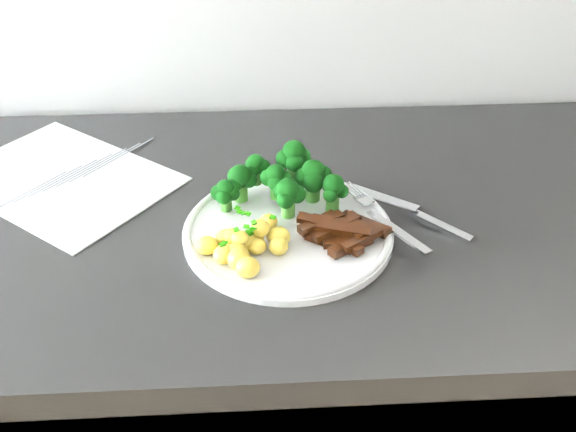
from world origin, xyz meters
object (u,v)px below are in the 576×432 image
beef_strips (342,231)px  plate (288,230)px  counter (242,423)px  fork (386,220)px  broccoli (284,178)px  knife (424,218)px  recipe_paper (63,179)px  potatoes (246,245)px

beef_strips → plate: bearing=160.4°
counter → fork: size_ratio=14.44×
broccoli → knife: bearing=-15.2°
fork → knife: size_ratio=1.14×
counter → recipe_paper: size_ratio=6.39×
plate → fork: fork is taller
recipe_paper → beef_strips: size_ratio=3.13×
counter → recipe_paper: bearing=157.6°
beef_strips → counter: bearing=152.5°
plate → beef_strips: bearing=-19.6°
counter → potatoes: potatoes is taller
fork → broccoli: bearing=153.3°
potatoes → fork: bearing=14.3°
plate → knife: (0.18, 0.01, 0.00)m
counter → knife: bearing=-8.1°
broccoli → potatoes: bearing=-115.0°
recipe_paper → plate: size_ratio=1.40×
potatoes → knife: size_ratio=0.79×
plate → beef_strips: 0.07m
fork → potatoes: bearing=-165.7°
plate → broccoli: (-0.00, 0.06, 0.04)m
plate → knife: 0.18m
fork → knife: (0.05, 0.01, -0.01)m
counter → beef_strips: (0.15, -0.08, 0.48)m
potatoes → broccoli: bearing=65.0°
counter → potatoes: size_ratio=20.87×
recipe_paper → knife: bearing=-15.3°
broccoli → fork: broccoli is taller
beef_strips → knife: (0.12, 0.04, -0.01)m
beef_strips → fork: size_ratio=0.72×
recipe_paper → beef_strips: 0.43m
potatoes → beef_strips: 0.12m
beef_strips → fork: 0.06m
counter → knife: 0.54m
broccoli → potatoes: broccoli is taller
plate → knife: knife is taller
knife → fork: bearing=-164.7°
plate → broccoli: size_ratio=1.49×
potatoes → knife: (0.23, 0.06, -0.01)m
counter → knife: (0.26, -0.04, 0.47)m
plate → potatoes: potatoes is taller
counter → plate: 0.47m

